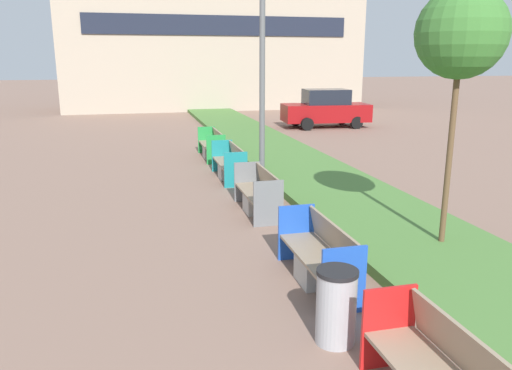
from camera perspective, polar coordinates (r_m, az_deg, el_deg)
planter_grass_strip at (r=13.24m, az=7.98°, el=0.13°), size 2.80×120.00×0.18m
building_backdrop at (r=35.63m, az=-4.99°, el=16.64°), size 19.66×6.25×9.68m
bench_blue_frame at (r=7.57m, az=7.21°, el=-8.51°), size 0.65×1.99×0.94m
bench_grey_frame at (r=10.90m, az=0.29°, el=-1.31°), size 0.65×1.94×0.94m
bench_teal_frame at (r=14.03m, az=-3.01°, el=2.21°), size 0.65×2.08×0.94m
bench_green_frame at (r=17.06m, az=-5.02°, el=4.32°), size 0.65×2.11×0.94m
litter_bin at (r=6.09m, az=9.14°, el=-13.52°), size 0.49×0.49×0.92m
street_lamp_post at (r=12.67m, az=0.73°, el=16.38°), size 0.24×0.44×6.77m
sapling_tree_near at (r=8.86m, az=22.40°, el=15.61°), size 1.45×1.45×4.40m
parked_car_distant at (r=25.06m, az=7.96°, el=8.63°), size 4.33×2.10×1.86m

